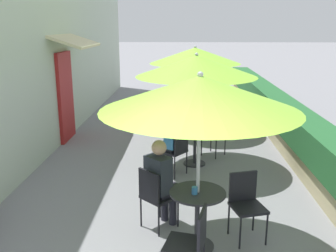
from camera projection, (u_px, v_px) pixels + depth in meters
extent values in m
cube|color=#B2C1AD|center=(65.00, 50.00, 9.32)|extent=(0.24, 14.50, 4.20)
cube|color=maroon|center=(66.00, 97.00, 8.89)|extent=(0.08, 0.96, 2.10)
cube|color=beige|center=(75.00, 41.00, 8.54)|extent=(0.78, 1.80, 0.30)
cube|color=tan|center=(275.00, 126.00, 9.50)|extent=(0.44, 13.50, 0.45)
cube|color=#235B2D|center=(276.00, 106.00, 9.37)|extent=(0.60, 12.82, 0.56)
cylinder|color=#28282D|center=(196.00, 246.00, 4.71)|extent=(0.44, 0.44, 0.02)
cylinder|color=#28282D|center=(197.00, 220.00, 4.61)|extent=(0.06, 0.06, 0.73)
cylinder|color=#28282D|center=(198.00, 193.00, 4.52)|extent=(0.69, 0.69, 0.02)
cylinder|color=#B7B7BC|center=(198.00, 168.00, 4.44)|extent=(0.04, 0.04, 2.11)
cone|color=#8CD138|center=(200.00, 93.00, 4.20)|extent=(2.29, 2.29, 0.40)
sphere|color=#B7B7BC|center=(200.00, 75.00, 4.15)|extent=(0.07, 0.07, 0.07)
cube|color=black|center=(184.00, 245.00, 3.96)|extent=(0.48, 0.48, 0.04)
cube|color=black|center=(202.00, 229.00, 3.86)|extent=(0.12, 0.38, 0.42)
cylinder|color=black|center=(172.00, 251.00, 4.23)|extent=(0.02, 0.02, 0.45)
cube|color=black|center=(248.00, 208.00, 4.76)|extent=(0.50, 0.50, 0.04)
cube|color=black|center=(243.00, 187.00, 4.88)|extent=(0.37, 0.14, 0.42)
cylinder|color=black|center=(240.00, 233.00, 4.60)|extent=(0.02, 0.02, 0.45)
cylinder|color=black|center=(267.00, 229.00, 4.69)|extent=(0.02, 0.02, 0.45)
cylinder|color=black|center=(229.00, 219.00, 4.94)|extent=(0.02, 0.02, 0.45)
cylinder|color=black|center=(254.00, 215.00, 5.03)|extent=(0.02, 0.02, 0.45)
cube|color=black|center=(159.00, 197.00, 5.07)|extent=(0.57, 0.57, 0.04)
cube|color=black|center=(149.00, 186.00, 4.89)|extent=(0.30, 0.28, 0.42)
cylinder|color=black|center=(178.00, 212.00, 5.12)|extent=(0.02, 0.02, 0.45)
cylinder|color=black|center=(160.00, 203.00, 5.37)|extent=(0.02, 0.02, 0.45)
cylinder|color=black|center=(159.00, 221.00, 4.88)|extent=(0.02, 0.02, 0.45)
cylinder|color=black|center=(141.00, 211.00, 5.13)|extent=(0.02, 0.02, 0.45)
cylinder|color=#23232D|center=(173.00, 209.00, 5.19)|extent=(0.11, 0.11, 0.47)
cylinder|color=#23232D|center=(165.00, 205.00, 5.30)|extent=(0.11, 0.11, 0.47)
cube|color=#23232D|center=(164.00, 189.00, 5.11)|extent=(0.47, 0.47, 0.12)
cube|color=#282D38|center=(158.00, 174.00, 4.97)|extent=(0.40, 0.39, 0.50)
sphere|color=tan|center=(159.00, 148.00, 4.89)|extent=(0.20, 0.20, 0.20)
cylinder|color=teal|center=(195.00, 190.00, 4.45)|extent=(0.07, 0.07, 0.09)
cylinder|color=#28282D|center=(194.00, 163.00, 7.51)|extent=(0.44, 0.44, 0.02)
cylinder|color=#28282D|center=(195.00, 146.00, 7.42)|extent=(0.06, 0.06, 0.73)
cylinder|color=#28282D|center=(195.00, 129.00, 7.32)|extent=(0.69, 0.69, 0.02)
cylinder|color=#B7B7BC|center=(195.00, 113.00, 7.24)|extent=(0.04, 0.04, 2.11)
cone|color=#8CD138|center=(196.00, 66.00, 7.00)|extent=(2.29, 2.29, 0.40)
sphere|color=#B7B7BC|center=(197.00, 55.00, 6.95)|extent=(0.07, 0.07, 0.07)
cube|color=black|center=(214.00, 135.00, 7.91)|extent=(0.56, 0.56, 0.04)
cube|color=black|center=(207.00, 124.00, 7.96)|extent=(0.25, 0.32, 0.42)
cylinder|color=black|center=(216.00, 149.00, 7.72)|extent=(0.02, 0.02, 0.45)
cylinder|color=black|center=(225.00, 145.00, 7.99)|extent=(0.02, 0.02, 0.45)
cylinder|color=black|center=(202.00, 145.00, 7.94)|extent=(0.02, 0.02, 0.45)
cylinder|color=black|center=(211.00, 142.00, 8.21)|extent=(0.02, 0.02, 0.45)
cube|color=black|center=(173.00, 151.00, 6.89)|extent=(0.56, 0.56, 0.04)
cube|color=black|center=(181.00, 142.00, 6.72)|extent=(0.25, 0.32, 0.42)
cylinder|color=black|center=(172.00, 158.00, 7.19)|extent=(0.02, 0.02, 0.45)
cylinder|color=black|center=(159.00, 163.00, 6.92)|extent=(0.02, 0.02, 0.45)
cylinder|color=black|center=(187.00, 162.00, 6.97)|extent=(0.02, 0.02, 0.45)
cylinder|color=black|center=(175.00, 168.00, 6.70)|extent=(0.02, 0.02, 0.45)
cylinder|color=#23232D|center=(168.00, 159.00, 7.11)|extent=(0.11, 0.11, 0.47)
cylinder|color=#23232D|center=(163.00, 161.00, 7.00)|extent=(0.11, 0.11, 0.47)
cube|color=#23232D|center=(169.00, 146.00, 6.92)|extent=(0.47, 0.46, 0.12)
cube|color=teal|center=(174.00, 134.00, 6.79)|extent=(0.38, 0.40, 0.50)
sphere|color=brown|center=(173.00, 114.00, 6.71)|extent=(0.20, 0.20, 0.20)
cylinder|color=#B73D3D|center=(188.00, 125.00, 7.38)|extent=(0.07, 0.07, 0.09)
cylinder|color=#28282D|center=(194.00, 130.00, 9.89)|extent=(0.44, 0.44, 0.02)
cylinder|color=#28282D|center=(194.00, 117.00, 9.79)|extent=(0.06, 0.06, 0.73)
cylinder|color=#28282D|center=(194.00, 103.00, 9.70)|extent=(0.69, 0.69, 0.02)
cylinder|color=#B7B7BC|center=(194.00, 91.00, 9.61)|extent=(0.04, 0.04, 2.11)
cone|color=#8CD138|center=(195.00, 55.00, 9.38)|extent=(2.29, 2.29, 0.40)
sphere|color=#B7B7BC|center=(195.00, 47.00, 9.32)|extent=(0.07, 0.07, 0.07)
cube|color=black|center=(220.00, 115.00, 9.65)|extent=(0.45, 0.45, 0.04)
cube|color=black|center=(221.00, 106.00, 9.77)|extent=(0.38, 0.09, 0.42)
cylinder|color=black|center=(213.00, 125.00, 9.57)|extent=(0.02, 0.02, 0.45)
cylinder|color=black|center=(227.00, 126.00, 9.50)|extent=(0.02, 0.02, 0.45)
cylinder|color=black|center=(214.00, 121.00, 9.91)|extent=(0.02, 0.02, 0.45)
cylinder|color=black|center=(227.00, 122.00, 9.84)|extent=(0.02, 0.02, 0.45)
cylinder|color=#23232D|center=(216.00, 125.00, 9.55)|extent=(0.11, 0.11, 0.47)
cylinder|color=#23232D|center=(223.00, 125.00, 9.52)|extent=(0.11, 0.11, 0.47)
cube|color=#23232D|center=(220.00, 113.00, 9.54)|extent=(0.35, 0.40, 0.12)
cube|color=#282D38|center=(221.00, 102.00, 9.58)|extent=(0.37, 0.27, 0.50)
sphere|color=beige|center=(221.00, 88.00, 9.46)|extent=(0.20, 0.20, 0.20)
cube|color=black|center=(184.00, 109.00, 10.39)|extent=(0.52, 0.52, 0.04)
cube|color=black|center=(178.00, 102.00, 10.28)|extent=(0.17, 0.36, 0.42)
cylinder|color=black|center=(193.00, 117.00, 10.35)|extent=(0.02, 0.02, 0.45)
cylinder|color=black|center=(188.00, 115.00, 10.67)|extent=(0.02, 0.02, 0.45)
cylinder|color=black|center=(181.00, 118.00, 10.23)|extent=(0.02, 0.02, 0.45)
cylinder|color=black|center=(176.00, 116.00, 10.56)|extent=(0.02, 0.02, 0.45)
cube|color=black|center=(177.00, 119.00, 9.27)|extent=(0.56, 0.56, 0.04)
cube|color=black|center=(183.00, 112.00, 9.10)|extent=(0.26, 0.32, 0.42)
cylinder|color=black|center=(176.00, 125.00, 9.58)|extent=(0.02, 0.02, 0.45)
cylinder|color=black|center=(167.00, 128.00, 9.31)|extent=(0.02, 0.02, 0.45)
cylinder|color=black|center=(187.00, 127.00, 9.35)|extent=(0.02, 0.02, 0.45)
cylinder|color=black|center=(178.00, 130.00, 9.09)|extent=(0.02, 0.02, 0.45)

